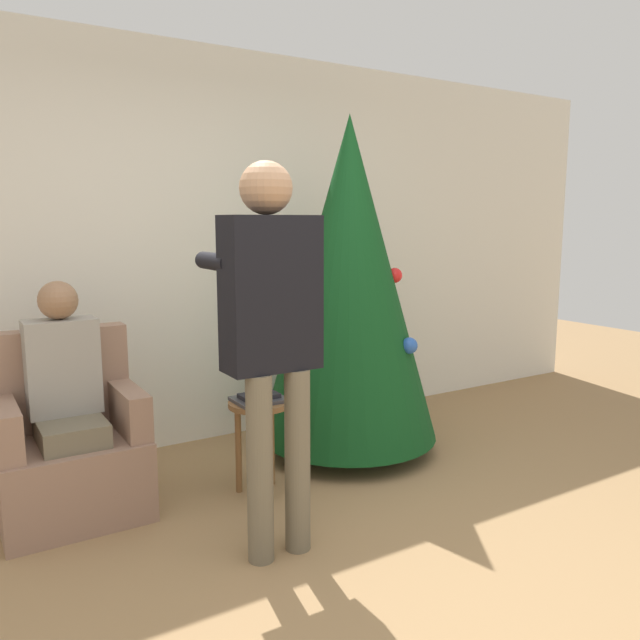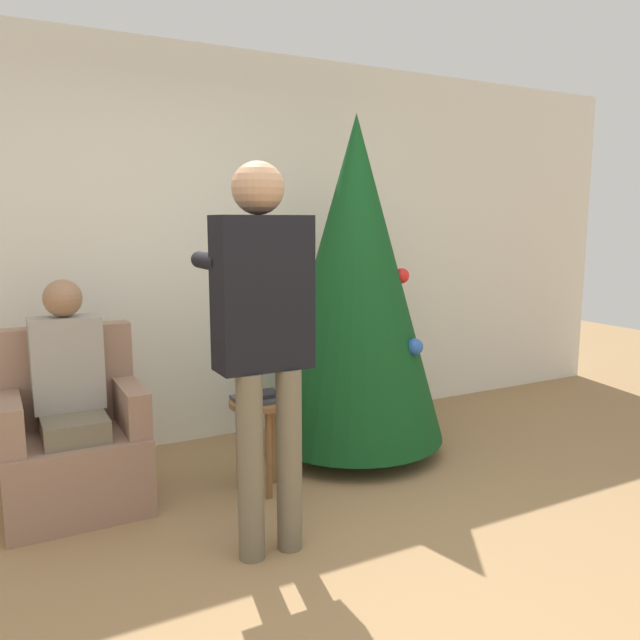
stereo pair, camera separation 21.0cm
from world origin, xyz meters
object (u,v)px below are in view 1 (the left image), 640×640
(person_standing, at_px, (272,322))
(side_stool, at_px, (259,420))
(christmas_tree, at_px, (349,280))
(armchair, at_px, (69,450))
(person_seated, at_px, (66,391))

(person_standing, xyz_separation_m, side_stool, (0.23, 0.61, -0.66))
(christmas_tree, relative_size, person_standing, 1.23)
(christmas_tree, relative_size, side_stool, 4.11)
(armchair, relative_size, side_stool, 1.80)
(christmas_tree, height_order, side_stool, christmas_tree)
(person_seated, distance_m, person_standing, 1.23)
(christmas_tree, bearing_deg, person_seated, -179.37)
(person_seated, height_order, side_stool, person_seated)
(person_seated, height_order, person_standing, person_standing)
(armchair, xyz_separation_m, side_stool, (0.97, -0.30, 0.08))
(side_stool, bearing_deg, person_standing, -110.49)
(christmas_tree, relative_size, armchair, 2.29)
(side_stool, bearing_deg, person_seated, 164.04)
(person_seated, bearing_deg, christmas_tree, 0.63)
(christmas_tree, xyz_separation_m, armchair, (-1.78, 0.01, -0.81))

